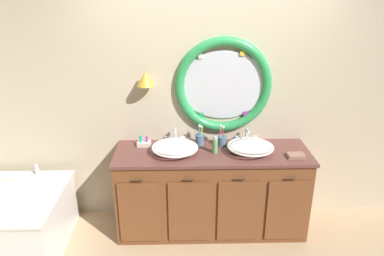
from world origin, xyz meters
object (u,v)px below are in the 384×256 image
at_px(soap_dispenser, 215,145).
at_px(toiletry_basket, 144,143).
at_px(sink_basin_left, 175,148).
at_px(sink_basin_right, 250,147).
at_px(toothbrush_holder_right, 222,140).
at_px(toothbrush_holder_left, 200,139).
at_px(folded_hand_towel, 296,156).

height_order(soap_dispenser, toiletry_basket, soap_dispenser).
bearing_deg(sink_basin_left, sink_basin_right, -0.00).
bearing_deg(sink_basin_left, toothbrush_holder_right, 19.61).
bearing_deg(sink_basin_right, toothbrush_holder_right, 147.09).
distance_m(toothbrush_holder_left, soap_dispenser, 0.24).
height_order(sink_basin_right, folded_hand_towel, sink_basin_right).
distance_m(toothbrush_holder_left, toothbrush_holder_right, 0.23).
bearing_deg(folded_hand_towel, soap_dispenser, 171.37).
distance_m(sink_basin_left, toothbrush_holder_left, 0.32).
relative_size(sink_basin_right, toothbrush_holder_right, 2.00).
height_order(toothbrush_holder_left, toiletry_basket, toothbrush_holder_left).
distance_m(sink_basin_left, sink_basin_right, 0.73).
relative_size(sink_basin_right, toothbrush_holder_left, 2.01).
height_order(sink_basin_right, toothbrush_holder_left, toothbrush_holder_left).
xyz_separation_m(sink_basin_left, folded_hand_towel, (1.14, -0.12, -0.04)).
height_order(folded_hand_towel, toiletry_basket, toiletry_basket).
bearing_deg(sink_basin_left, toothbrush_holder_left, 38.91).
bearing_deg(folded_hand_towel, toiletry_basket, 168.55).
bearing_deg(toothbrush_holder_right, toiletry_basket, 179.07).
xyz_separation_m(soap_dispenser, toiletry_basket, (-0.70, 0.18, -0.05)).
relative_size(soap_dispenser, folded_hand_towel, 1.03).
relative_size(toothbrush_holder_left, soap_dispenser, 1.26).
xyz_separation_m(toothbrush_holder_right, folded_hand_towel, (0.67, -0.28, -0.04)).
height_order(sink_basin_left, toothbrush_holder_left, toothbrush_holder_left).
relative_size(sink_basin_left, toothbrush_holder_right, 2.00).
height_order(toothbrush_holder_left, soap_dispenser, toothbrush_holder_left).
bearing_deg(sink_basin_right, folded_hand_towel, -15.54).
bearing_deg(sink_basin_left, folded_hand_towel, -5.74).
height_order(toothbrush_holder_right, soap_dispenser, toothbrush_holder_right).
height_order(sink_basin_left, soap_dispenser, soap_dispenser).
bearing_deg(toothbrush_holder_left, toothbrush_holder_right, -8.15).
distance_m(sink_basin_right, folded_hand_towel, 0.43).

